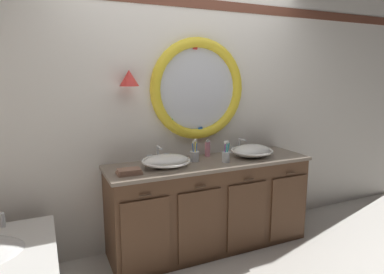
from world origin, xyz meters
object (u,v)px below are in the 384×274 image
at_px(sink_basin_left, 166,161).
at_px(sink_basin_right, 252,151).
at_px(toothbrush_holder_right, 226,156).
at_px(folded_hand_towel, 129,172).
at_px(toothbrush_holder_left, 194,155).
at_px(soap_dispenser, 207,149).

distance_m(sink_basin_left, sink_basin_right, 0.90).
bearing_deg(toothbrush_holder_right, folded_hand_towel, -179.61).
bearing_deg(toothbrush_holder_left, sink_basin_right, -7.82).
relative_size(sink_basin_left, sink_basin_right, 1.05).
height_order(sink_basin_left, sink_basin_right, sink_basin_right).
bearing_deg(toothbrush_holder_left, soap_dispenser, 32.08).
relative_size(sink_basin_left, folded_hand_towel, 2.18).
bearing_deg(soap_dispenser, toothbrush_holder_left, -147.92).
xyz_separation_m(toothbrush_holder_left, soap_dispenser, (0.20, 0.13, 0.02)).
bearing_deg(toothbrush_holder_right, sink_basin_right, 11.41).
xyz_separation_m(sink_basin_left, soap_dispenser, (0.51, 0.21, 0.02)).
bearing_deg(sink_basin_right, toothbrush_holder_right, -168.59).
height_order(sink_basin_left, soap_dispenser, soap_dispenser).
xyz_separation_m(toothbrush_holder_left, folded_hand_towel, (-0.66, -0.16, -0.04)).
distance_m(sink_basin_right, toothbrush_holder_left, 0.60).
bearing_deg(toothbrush_holder_left, sink_basin_left, -165.46).
xyz_separation_m(sink_basin_left, sink_basin_right, (0.90, 0.00, 0.00)).
relative_size(sink_basin_left, soap_dispenser, 2.51).
xyz_separation_m(sink_basin_right, toothbrush_holder_left, (-0.59, 0.08, -0.00)).
bearing_deg(toothbrush_holder_left, folded_hand_towel, -166.81).
xyz_separation_m(sink_basin_right, toothbrush_holder_right, (-0.34, -0.07, -0.00)).
bearing_deg(sink_basin_right, soap_dispenser, 151.90).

